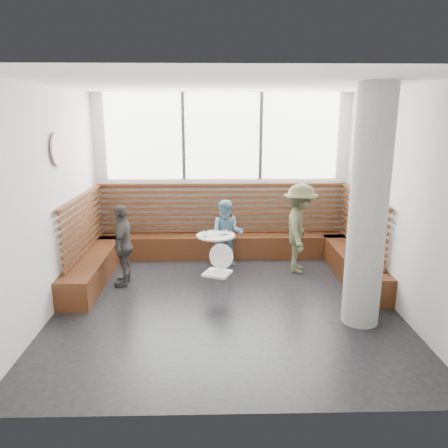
{
  "coord_description": "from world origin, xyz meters",
  "views": [
    {
      "loc": [
        -0.17,
        -6.12,
        2.83
      ],
      "look_at": [
        0.0,
        1.0,
        1.0
      ],
      "focal_mm": 35.0,
      "sensor_mm": 36.0,
      "label": 1
    }
  ],
  "objects_px": {
    "cafe_table": "(216,246)",
    "child_back": "(227,234)",
    "concrete_column": "(368,209)",
    "cafe_chair": "(217,267)",
    "child_left": "(123,245)",
    "adult_man": "(300,229)"
  },
  "relations": [
    {
      "from": "cafe_table",
      "to": "cafe_chair",
      "type": "bearing_deg",
      "value": -89.15
    },
    {
      "from": "child_left",
      "to": "child_back",
      "type": "bearing_deg",
      "value": 116.87
    },
    {
      "from": "adult_man",
      "to": "child_back",
      "type": "height_order",
      "value": "adult_man"
    },
    {
      "from": "adult_man",
      "to": "child_back",
      "type": "relative_size",
      "value": 1.28
    },
    {
      "from": "cafe_chair",
      "to": "adult_man",
      "type": "distance_m",
      "value": 1.87
    },
    {
      "from": "adult_man",
      "to": "child_left",
      "type": "height_order",
      "value": "adult_man"
    },
    {
      "from": "cafe_table",
      "to": "child_back",
      "type": "xyz_separation_m",
      "value": [
        0.21,
        0.34,
        0.13
      ]
    },
    {
      "from": "adult_man",
      "to": "child_back",
      "type": "xyz_separation_m",
      "value": [
        -1.29,
        0.32,
        -0.18
      ]
    },
    {
      "from": "adult_man",
      "to": "cafe_table",
      "type": "bearing_deg",
      "value": 103.11
    },
    {
      "from": "adult_man",
      "to": "child_left",
      "type": "bearing_deg",
      "value": 112.15
    },
    {
      "from": "concrete_column",
      "to": "cafe_chair",
      "type": "distance_m",
      "value": 2.44
    },
    {
      "from": "cafe_table",
      "to": "adult_man",
      "type": "distance_m",
      "value": 1.53
    },
    {
      "from": "cafe_table",
      "to": "concrete_column",
      "type": "bearing_deg",
      "value": -44.59
    },
    {
      "from": "cafe_table",
      "to": "child_left",
      "type": "distance_m",
      "value": 1.64
    },
    {
      "from": "child_back",
      "to": "adult_man",
      "type": "bearing_deg",
      "value": -5.72
    },
    {
      "from": "child_left",
      "to": "concrete_column",
      "type": "bearing_deg",
      "value": 68.7
    },
    {
      "from": "cafe_chair",
      "to": "child_left",
      "type": "height_order",
      "value": "child_left"
    },
    {
      "from": "cafe_chair",
      "to": "child_left",
      "type": "xyz_separation_m",
      "value": [
        -1.56,
        0.56,
        0.2
      ]
    },
    {
      "from": "cafe_table",
      "to": "adult_man",
      "type": "relative_size",
      "value": 0.44
    },
    {
      "from": "cafe_table",
      "to": "cafe_chair",
      "type": "height_order",
      "value": "cafe_chair"
    },
    {
      "from": "cafe_table",
      "to": "child_left",
      "type": "relative_size",
      "value": 0.52
    },
    {
      "from": "concrete_column",
      "to": "cafe_chair",
      "type": "xyz_separation_m",
      "value": [
        -1.97,
        0.9,
        -1.11
      ]
    }
  ]
}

